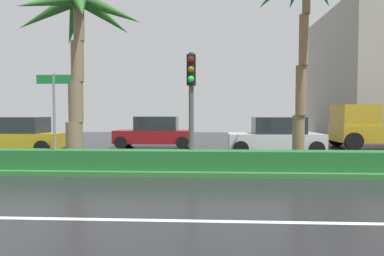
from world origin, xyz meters
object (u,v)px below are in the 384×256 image
object	(u,v)px
street_name_sign	(54,108)
car_in_traffic_leading	(18,136)
car_in_traffic_second	(155,133)
traffic_signal_median_right	(191,89)
car_in_traffic_third	(276,136)
palm_tree_centre_left	(78,28)

from	to	relation	value
street_name_sign	car_in_traffic_leading	distance (m)	6.93
street_name_sign	car_in_traffic_second	distance (m)	8.62
street_name_sign	car_in_traffic_leading	bearing A→B (deg)	128.65
traffic_signal_median_right	street_name_sign	size ratio (longest dim) A/B	1.22
street_name_sign	car_in_traffic_leading	size ratio (longest dim) A/B	0.70
street_name_sign	car_in_traffic_third	distance (m)	9.78
palm_tree_centre_left	traffic_signal_median_right	distance (m)	4.78
palm_tree_centre_left	car_in_traffic_leading	size ratio (longest dim) A/B	1.46
palm_tree_centre_left	street_name_sign	bearing A→B (deg)	-99.63
car_in_traffic_second	car_in_traffic_third	bearing A→B (deg)	155.24
street_name_sign	car_in_traffic_third	size ratio (longest dim) A/B	0.70
car_in_traffic_second	street_name_sign	bearing A→B (deg)	77.43
car_in_traffic_second	car_in_traffic_leading	bearing A→B (deg)	26.13
car_in_traffic_leading	car_in_traffic_second	bearing A→B (deg)	-153.87
car_in_traffic_leading	car_in_traffic_second	world-z (taller)	same
car_in_traffic_leading	palm_tree_centre_left	bearing A→B (deg)	139.14
car_in_traffic_third	car_in_traffic_leading	bearing A→B (deg)	0.80
car_in_traffic_second	palm_tree_centre_left	bearing A→B (deg)	76.83
traffic_signal_median_right	car_in_traffic_third	world-z (taller)	traffic_signal_median_right
car_in_traffic_leading	car_in_traffic_third	bearing A→B (deg)	-179.20
street_name_sign	car_in_traffic_second	xyz separation A→B (m)	(1.86, 8.32, -1.25)
palm_tree_centre_left	traffic_signal_median_right	size ratio (longest dim) A/B	1.71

